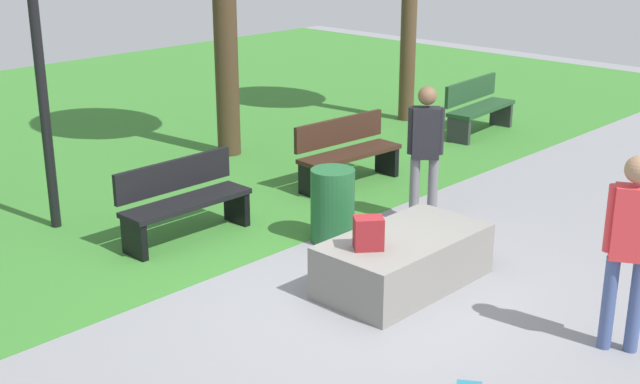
{
  "coord_description": "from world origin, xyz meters",
  "views": [
    {
      "loc": [
        -5.87,
        -5.02,
        3.69
      ],
      "look_at": [
        0.46,
        1.02,
        0.73
      ],
      "focal_mm": 47.81,
      "sensor_mm": 36.0,
      "label": 1
    }
  ],
  "objects_px": {
    "backpack_on_ledge": "(368,233)",
    "skater_watching": "(425,145)",
    "trash_bin": "(333,206)",
    "park_bench_near_lamppost": "(478,106)",
    "park_bench_far_right": "(183,198)",
    "park_bench_near_path": "(347,150)",
    "concrete_ledge": "(404,260)",
    "skater_performing_trick": "(630,239)",
    "lamp_post": "(33,7)"
  },
  "relations": [
    {
      "from": "backpack_on_ledge",
      "to": "skater_watching",
      "type": "height_order",
      "value": "skater_watching"
    },
    {
      "from": "skater_watching",
      "to": "trash_bin",
      "type": "height_order",
      "value": "skater_watching"
    },
    {
      "from": "park_bench_near_lamppost",
      "to": "park_bench_far_right",
      "type": "bearing_deg",
      "value": -178.03
    },
    {
      "from": "park_bench_near_lamppost",
      "to": "park_bench_near_path",
      "type": "relative_size",
      "value": 1.0
    },
    {
      "from": "skater_watching",
      "to": "trash_bin",
      "type": "relative_size",
      "value": 1.96
    },
    {
      "from": "concrete_ledge",
      "to": "skater_performing_trick",
      "type": "relative_size",
      "value": 1.03
    },
    {
      "from": "skater_watching",
      "to": "park_bench_near_lamppost",
      "type": "relative_size",
      "value": 1.03
    },
    {
      "from": "concrete_ledge",
      "to": "park_bench_far_right",
      "type": "distance_m",
      "value": 2.76
    },
    {
      "from": "park_bench_far_right",
      "to": "trash_bin",
      "type": "distance_m",
      "value": 1.72
    },
    {
      "from": "park_bench_near_lamppost",
      "to": "park_bench_near_path",
      "type": "height_order",
      "value": "same"
    },
    {
      "from": "backpack_on_ledge",
      "to": "skater_performing_trick",
      "type": "height_order",
      "value": "skater_performing_trick"
    },
    {
      "from": "park_bench_far_right",
      "to": "skater_watching",
      "type": "bearing_deg",
      "value": -36.24
    },
    {
      "from": "skater_watching",
      "to": "park_bench_near_path",
      "type": "relative_size",
      "value": 1.04
    },
    {
      "from": "concrete_ledge",
      "to": "park_bench_far_right",
      "type": "relative_size",
      "value": 1.13
    },
    {
      "from": "backpack_on_ledge",
      "to": "lamp_post",
      "type": "distance_m",
      "value": 4.58
    },
    {
      "from": "concrete_ledge",
      "to": "trash_bin",
      "type": "relative_size",
      "value": 2.1
    },
    {
      "from": "trash_bin",
      "to": "park_bench_near_path",
      "type": "bearing_deg",
      "value": 37.65
    },
    {
      "from": "backpack_on_ledge",
      "to": "skater_watching",
      "type": "relative_size",
      "value": 0.19
    },
    {
      "from": "park_bench_near_path",
      "to": "lamp_post",
      "type": "distance_m",
      "value": 4.46
    },
    {
      "from": "concrete_ledge",
      "to": "skater_performing_trick",
      "type": "distance_m",
      "value": 2.32
    },
    {
      "from": "skater_watching",
      "to": "park_bench_far_right",
      "type": "distance_m",
      "value": 2.92
    },
    {
      "from": "backpack_on_ledge",
      "to": "park_bench_near_lamppost",
      "type": "height_order",
      "value": "park_bench_near_lamppost"
    },
    {
      "from": "backpack_on_ledge",
      "to": "lamp_post",
      "type": "bearing_deg",
      "value": -34.95
    },
    {
      "from": "park_bench_near_lamppost",
      "to": "backpack_on_ledge",
      "type": "bearing_deg",
      "value": -155.22
    },
    {
      "from": "park_bench_far_right",
      "to": "lamp_post",
      "type": "height_order",
      "value": "lamp_post"
    },
    {
      "from": "skater_performing_trick",
      "to": "park_bench_near_lamppost",
      "type": "height_order",
      "value": "skater_performing_trick"
    },
    {
      "from": "park_bench_near_path",
      "to": "park_bench_far_right",
      "type": "bearing_deg",
      "value": 179.68
    },
    {
      "from": "park_bench_near_lamppost",
      "to": "lamp_post",
      "type": "xyz_separation_m",
      "value": [
        -7.2,
        1.19,
        2.13
      ]
    },
    {
      "from": "skater_performing_trick",
      "to": "park_bench_near_path",
      "type": "relative_size",
      "value": 1.08
    },
    {
      "from": "skater_performing_trick",
      "to": "trash_bin",
      "type": "bearing_deg",
      "value": 87.82
    },
    {
      "from": "concrete_ledge",
      "to": "trash_bin",
      "type": "xyz_separation_m",
      "value": [
        0.39,
        1.34,
        0.16
      ]
    },
    {
      "from": "concrete_ledge",
      "to": "park_bench_far_right",
      "type": "bearing_deg",
      "value": 105.37
    },
    {
      "from": "park_bench_near_lamppost",
      "to": "park_bench_near_path",
      "type": "bearing_deg",
      "value": -176.24
    },
    {
      "from": "concrete_ledge",
      "to": "backpack_on_ledge",
      "type": "xyz_separation_m",
      "value": [
        -0.51,
        0.04,
        0.43
      ]
    },
    {
      "from": "concrete_ledge",
      "to": "park_bench_far_right",
      "type": "height_order",
      "value": "park_bench_far_right"
    },
    {
      "from": "skater_watching",
      "to": "park_bench_near_path",
      "type": "height_order",
      "value": "skater_watching"
    },
    {
      "from": "trash_bin",
      "to": "park_bench_far_right",
      "type": "bearing_deg",
      "value": 130.4
    },
    {
      "from": "skater_watching",
      "to": "park_bench_near_path",
      "type": "distance_m",
      "value": 1.82
    },
    {
      "from": "park_bench_near_path",
      "to": "lamp_post",
      "type": "relative_size",
      "value": 0.38
    },
    {
      "from": "park_bench_near_path",
      "to": "trash_bin",
      "type": "height_order",
      "value": "park_bench_near_path"
    },
    {
      "from": "skater_watching",
      "to": "lamp_post",
      "type": "xyz_separation_m",
      "value": [
        -3.17,
        3.11,
        1.63
      ]
    },
    {
      "from": "skater_performing_trick",
      "to": "trash_bin",
      "type": "relative_size",
      "value": 2.04
    },
    {
      "from": "backpack_on_ledge",
      "to": "park_bench_near_lamppost",
      "type": "relative_size",
      "value": 0.2
    },
    {
      "from": "park_bench_far_right",
      "to": "park_bench_near_path",
      "type": "bearing_deg",
      "value": -0.32
    },
    {
      "from": "park_bench_far_right",
      "to": "trash_bin",
      "type": "bearing_deg",
      "value": -49.6
    },
    {
      "from": "skater_watching",
      "to": "lamp_post",
      "type": "height_order",
      "value": "lamp_post"
    },
    {
      "from": "skater_watching",
      "to": "park_bench_far_right",
      "type": "bearing_deg",
      "value": 143.76
    },
    {
      "from": "skater_watching",
      "to": "backpack_on_ledge",
      "type": "bearing_deg",
      "value": -156.44
    },
    {
      "from": "concrete_ledge",
      "to": "trash_bin",
      "type": "distance_m",
      "value": 1.41
    },
    {
      "from": "skater_performing_trick",
      "to": "lamp_post",
      "type": "bearing_deg",
      "value": 106.36
    }
  ]
}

